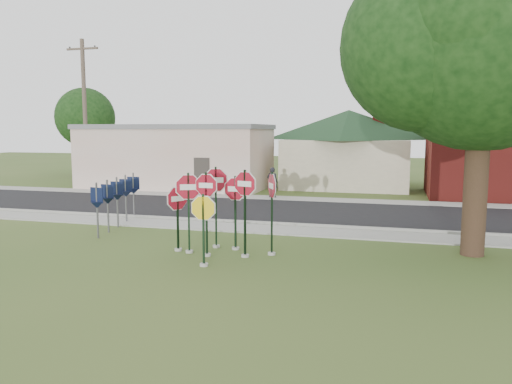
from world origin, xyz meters
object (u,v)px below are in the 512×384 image
(stop_sign_center, at_px, (206,203))
(oak_tree, at_px, (484,35))
(stop_sign_yellow, at_px, (203,222))
(stop_sign_left, at_px, (189,201))
(utility_pole_near, at_px, (85,112))
(pedestrian, at_px, (272,182))

(stop_sign_center, relative_size, oak_tree, 0.26)
(stop_sign_center, height_order, stop_sign_yellow, stop_sign_center)
(stop_sign_center, bearing_deg, stop_sign_left, 160.21)
(stop_sign_center, height_order, utility_pole_near, utility_pole_near)
(pedestrian, bearing_deg, oak_tree, 132.66)
(stop_sign_yellow, bearing_deg, pedestrian, 95.93)
(stop_sign_yellow, height_order, utility_pole_near, utility_pole_near)
(oak_tree, bearing_deg, stop_sign_center, -163.42)
(stop_sign_yellow, height_order, pedestrian, stop_sign_yellow)
(stop_sign_center, relative_size, stop_sign_left, 1.01)
(stop_sign_yellow, bearing_deg, utility_pole_near, 132.76)
(stop_sign_left, distance_m, pedestrian, 13.02)
(stop_sign_left, relative_size, pedestrian, 1.55)
(stop_sign_yellow, bearing_deg, stop_sign_center, 106.75)
(stop_sign_left, bearing_deg, stop_sign_yellow, -52.75)
(stop_sign_yellow, distance_m, pedestrian, 14.40)
(oak_tree, distance_m, pedestrian, 15.23)
(stop_sign_left, height_order, oak_tree, oak_tree)
(stop_sign_left, distance_m, oak_tree, 10.07)
(stop_sign_yellow, xyz_separation_m, pedestrian, (-1.49, 14.32, -0.36))
(stop_sign_center, height_order, oak_tree, oak_tree)
(stop_sign_center, xyz_separation_m, stop_sign_left, (-0.69, 0.25, 0.02))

